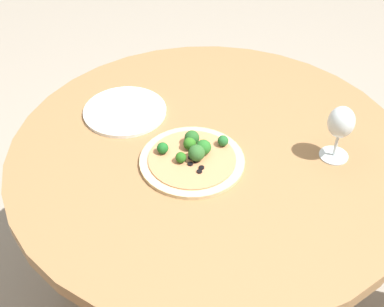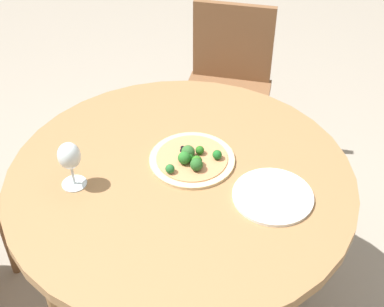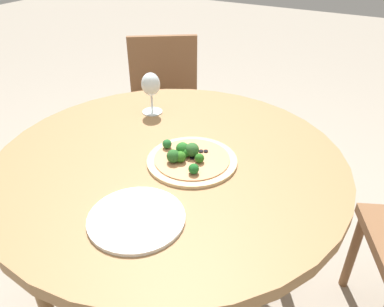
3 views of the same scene
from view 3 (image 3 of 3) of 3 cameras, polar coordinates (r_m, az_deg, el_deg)
name	(u,v)px [view 3 (image 3 of 3)]	position (r m, az deg, el deg)	size (l,w,h in m)	color
ground_plane	(175,304)	(1.66, -2.55, -21.88)	(12.00, 12.00, 0.00)	gray
dining_table	(170,174)	(1.19, -3.30, -3.20)	(1.08, 1.08, 0.72)	olive
chair_2	(165,107)	(2.12, -4.13, 7.06)	(0.56, 0.56, 0.81)	brown
pizza	(190,158)	(1.12, -0.32, -0.72)	(0.27, 0.27, 0.06)	#DBBC89
wine_glass	(151,86)	(1.39, -6.29, 10.20)	(0.08, 0.08, 0.16)	silver
plate_near	(136,218)	(0.94, -8.46, -9.74)	(0.24, 0.24, 0.01)	white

